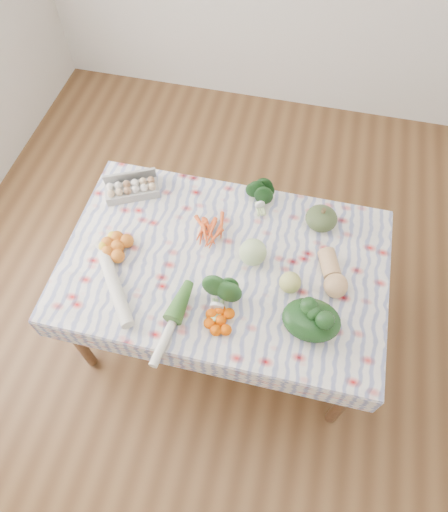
{
  "coord_description": "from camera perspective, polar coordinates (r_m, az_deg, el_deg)",
  "views": [
    {
      "loc": [
        0.28,
        -1.18,
        2.75
      ],
      "look_at": [
        0.0,
        0.0,
        0.82
      ],
      "focal_mm": 32.0,
      "sensor_mm": 36.0,
      "label": 1
    }
  ],
  "objects": [
    {
      "name": "broccoli",
      "position": [
        2.17,
        -0.59,
        -4.87
      ],
      "size": [
        0.17,
        0.17,
        0.12
      ],
      "primitive_type": "ellipsoid",
      "rotation": [
        0.0,
        0.0,
        0.03
      ],
      "color": "#21511F",
      "rests_on": "tablecloth"
    },
    {
      "name": "carrot_bunch",
      "position": [
        2.41,
        -1.91,
        2.82
      ],
      "size": [
        0.22,
        0.2,
        0.04
      ],
      "primitive_type": "cube",
      "rotation": [
        0.0,
        0.0,
        0.08
      ],
      "color": "#F75D24",
      "rests_on": "tablecloth"
    },
    {
      "name": "egg_carton",
      "position": [
        2.61,
        -11.41,
        8.06
      ],
      "size": [
        0.32,
        0.24,
        0.08
      ],
      "primitive_type": "cube",
      "rotation": [
        0.0,
        0.0,
        0.45
      ],
      "color": "#B4B4AF",
      "rests_on": "tablecloth"
    },
    {
      "name": "cabbage",
      "position": [
        2.29,
        3.63,
        0.48
      ],
      "size": [
        0.18,
        0.18,
        0.14
      ],
      "primitive_type": "sphere",
      "rotation": [
        0.0,
        0.0,
        -0.41
      ],
      "color": "#BEDD94",
      "rests_on": "tablecloth"
    },
    {
      "name": "tablecloth",
      "position": [
        2.34,
        -0.0,
        -0.83
      ],
      "size": [
        1.66,
        1.06,
        0.01
      ],
      "primitive_type": "cube",
      "color": "white",
      "rests_on": "dining_table"
    },
    {
      "name": "kale_bunch",
      "position": [
        2.51,
        4.34,
        7.57
      ],
      "size": [
        0.19,
        0.18,
        0.13
      ],
      "primitive_type": "ellipsoid",
      "rotation": [
        0.0,
        0.0,
        0.41
      ],
      "color": "black",
      "rests_on": "tablecloth"
    },
    {
      "name": "daikon",
      "position": [
        2.28,
        -13.45,
        -3.89
      ],
      "size": [
        0.32,
        0.4,
        0.06
      ],
      "primitive_type": "cylinder",
      "rotation": [
        1.57,
        0.0,
        0.64
      ],
      "color": "silver",
      "rests_on": "tablecloth"
    },
    {
      "name": "orange_cluster",
      "position": [
        2.4,
        -13.19,
        1.15
      ],
      "size": [
        0.26,
        0.26,
        0.08
      ],
      "primitive_type": "cube",
      "rotation": [
        0.0,
        0.0,
        -0.14
      ],
      "color": "orange",
      "rests_on": "tablecloth"
    },
    {
      "name": "ground",
      "position": [
        3.01,
        -0.0,
        -8.33
      ],
      "size": [
        4.5,
        4.5,
        0.0
      ],
      "primitive_type": "plane",
      "color": "brown",
      "rests_on": "ground"
    },
    {
      "name": "butternut_squash",
      "position": [
        2.3,
        13.43,
        -2.02
      ],
      "size": [
        0.2,
        0.28,
        0.12
      ],
      "primitive_type": "ellipsoid",
      "rotation": [
        0.0,
        0.0,
        0.34
      ],
      "color": "tan",
      "rests_on": "tablecloth"
    },
    {
      "name": "kabocha_squash",
      "position": [
        2.47,
        12.08,
        4.63
      ],
      "size": [
        0.18,
        0.18,
        0.11
      ],
      "primitive_type": "ellipsoid",
      "rotation": [
        0.0,
        0.0,
        -0.1
      ],
      "color": "#45572F",
      "rests_on": "tablecloth"
    },
    {
      "name": "spinach_bag",
      "position": [
        2.15,
        10.86,
        -7.85
      ],
      "size": [
        0.32,
        0.28,
        0.12
      ],
      "primitive_type": "ellipsoid",
      "rotation": [
        0.0,
        0.0,
        0.25
      ],
      "color": "black",
      "rests_on": "tablecloth"
    },
    {
      "name": "leek",
      "position": [
        2.16,
        -6.57,
        -8.49
      ],
      "size": [
        0.1,
        0.43,
        0.05
      ],
      "primitive_type": "cylinder",
      "rotation": [
        1.57,
        0.0,
        -0.12
      ],
      "color": "white",
      "rests_on": "tablecloth"
    },
    {
      "name": "grapefruit",
      "position": [
        2.23,
        8.27,
        -3.3
      ],
      "size": [
        0.12,
        0.12,
        0.11
      ],
      "primitive_type": "sphere",
      "rotation": [
        0.0,
        0.0,
        -0.11
      ],
      "color": "#C9CD68",
      "rests_on": "tablecloth"
    },
    {
      "name": "mandarin_cluster",
      "position": [
        2.15,
        -0.44,
        -8.02
      ],
      "size": [
        0.19,
        0.19,
        0.06
      ],
      "primitive_type": "cube",
      "rotation": [
        0.0,
        0.0,
        0.04
      ],
      "color": "#F55800",
      "rests_on": "tablecloth"
    },
    {
      "name": "dining_table",
      "position": [
        2.4,
        -0.0,
        -1.79
      ],
      "size": [
        1.6,
        1.0,
        0.75
      ],
      "color": "brown",
      "rests_on": "ground"
    }
  ]
}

